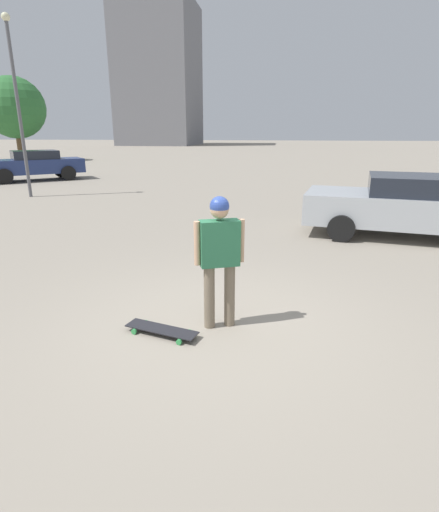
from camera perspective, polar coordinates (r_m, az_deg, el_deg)
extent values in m
plane|color=gray|center=(5.16, 0.00, -9.88)|extent=(220.00, 220.00, 0.00)
cylinder|color=#7A6B56|center=(4.96, -1.46, -5.88)|extent=(0.13, 0.13, 0.81)
cylinder|color=#7A6B56|center=(5.02, 1.45, -5.61)|extent=(0.13, 0.13, 0.81)
cube|color=#2D724C|center=(4.76, 0.00, 1.84)|extent=(0.51, 0.36, 0.56)
cylinder|color=tan|center=(4.71, -3.23, 1.80)|extent=(0.07, 0.07, 0.53)
cylinder|color=tan|center=(4.82, 3.15, 2.19)|extent=(0.07, 0.07, 0.53)
sphere|color=tan|center=(4.67, 0.00, 6.67)|extent=(0.22, 0.22, 0.22)
sphere|color=#2D4799|center=(4.66, 0.00, 7.14)|extent=(0.23, 0.23, 0.23)
cube|color=#232328|center=(4.97, -8.28, -10.29)|extent=(0.95, 0.46, 0.01)
cylinder|color=green|center=(5.05, -12.12, -10.52)|extent=(0.07, 0.05, 0.07)
cylinder|color=green|center=(5.24, -10.46, -9.36)|extent=(0.07, 0.05, 0.07)
cylinder|color=green|center=(4.75, -5.82, -12.14)|extent=(0.07, 0.05, 0.07)
cylinder|color=green|center=(4.94, -4.32, -10.81)|extent=(0.07, 0.05, 0.07)
cube|color=#ADB2B7|center=(10.24, 25.46, 6.05)|extent=(4.90, 2.69, 0.69)
cube|color=#1E232D|center=(10.18, 26.52, 9.05)|extent=(2.36, 2.05, 0.42)
cylinder|color=black|center=(9.31, 16.98, 3.80)|extent=(0.63, 0.30, 0.60)
cylinder|color=black|center=(11.17, 17.39, 5.94)|extent=(0.63, 0.30, 0.60)
cube|color=navy|center=(22.37, -24.99, 11.55)|extent=(4.62, 4.33, 0.69)
cube|color=#1E232D|center=(22.35, -24.87, 12.99)|extent=(2.59, 2.54, 0.41)
cylinder|color=black|center=(21.38, -28.33, 9.97)|extent=(0.67, 0.62, 0.72)
cylinder|color=black|center=(23.11, -28.73, 10.32)|extent=(0.67, 0.62, 0.72)
cylinder|color=black|center=(21.80, -20.77, 11.00)|extent=(0.67, 0.62, 0.72)
cylinder|color=black|center=(23.49, -21.71, 11.29)|extent=(0.67, 0.62, 0.72)
cube|color=slate|center=(77.91, -8.54, 24.17)|extent=(12.58, 14.95, 23.62)
cylinder|color=brown|center=(37.78, -26.64, 13.93)|extent=(0.41, 0.41, 2.50)
sphere|color=#2D6B33|center=(37.81, -27.27, 18.33)|extent=(4.79, 4.79, 4.79)
cylinder|color=#59595E|center=(16.69, -26.69, 17.64)|extent=(0.12, 0.12, 5.89)
sphere|color=beige|center=(17.07, -28.25, 27.89)|extent=(0.28, 0.28, 0.28)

